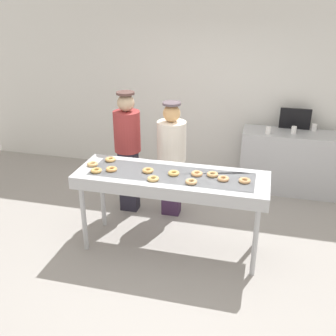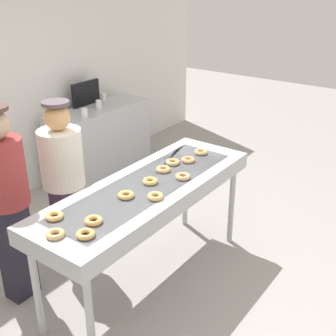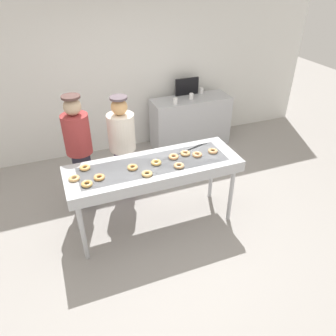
# 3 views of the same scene
# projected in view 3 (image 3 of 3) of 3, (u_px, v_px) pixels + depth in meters

# --- Properties ---
(ground_plane) EXTENTS (16.00, 16.00, 0.00)m
(ground_plane) POSITION_uv_depth(u_px,v_px,m) (156.00, 223.00, 4.49)
(ground_plane) COLOR #9E9993
(back_wall) EXTENTS (8.00, 0.12, 3.02)m
(back_wall) POSITION_uv_depth(u_px,v_px,m) (107.00, 68.00, 5.53)
(back_wall) COLOR white
(back_wall) RESTS_ON ground
(fryer_conveyor) EXTENTS (2.16, 0.72, 0.97)m
(fryer_conveyor) POSITION_uv_depth(u_px,v_px,m) (154.00, 169.00, 4.01)
(fryer_conveyor) COLOR #B7BABF
(fryer_conveyor) RESTS_ON ground
(glazed_donut_0) EXTENTS (0.17, 0.17, 0.04)m
(glazed_donut_0) POSITION_uv_depth(u_px,v_px,m) (85.00, 168.00, 3.87)
(glazed_donut_0) COLOR #ECB161
(glazed_donut_0) RESTS_ON fryer_conveyor
(glazed_donut_1) EXTENTS (0.18, 0.18, 0.04)m
(glazed_donut_1) POSITION_uv_depth(u_px,v_px,m) (133.00, 167.00, 3.87)
(glazed_donut_1) COLOR #E7AB5D
(glazed_donut_1) RESTS_ON fryer_conveyor
(glazed_donut_2) EXTENTS (0.16, 0.16, 0.04)m
(glazed_donut_2) POSITION_uv_depth(u_px,v_px,m) (74.00, 178.00, 3.68)
(glazed_donut_2) COLOR #E0AE6C
(glazed_donut_2) RESTS_ON fryer_conveyor
(glazed_donut_3) EXTENTS (0.14, 0.14, 0.04)m
(glazed_donut_3) POSITION_uv_depth(u_px,v_px,m) (174.00, 157.00, 4.08)
(glazed_donut_3) COLOR #EEAC6D
(glazed_donut_3) RESTS_ON fryer_conveyor
(glazed_donut_4) EXTENTS (0.18, 0.18, 0.04)m
(glazed_donut_4) POSITION_uv_depth(u_px,v_px,m) (197.00, 154.00, 4.12)
(glazed_donut_4) COLOR #E8A86F
(glazed_donut_4) RESTS_ON fryer_conveyor
(glazed_donut_5) EXTENTS (0.17, 0.17, 0.04)m
(glazed_donut_5) POSITION_uv_depth(u_px,v_px,m) (213.00, 151.00, 4.20)
(glazed_donut_5) COLOR #E3A86C
(glazed_donut_5) RESTS_ON fryer_conveyor
(glazed_donut_6) EXTENTS (0.15, 0.15, 0.04)m
(glazed_donut_6) POSITION_uv_depth(u_px,v_px,m) (185.00, 153.00, 4.15)
(glazed_donut_6) COLOR #DDAD6D
(glazed_donut_6) RESTS_ON fryer_conveyor
(glazed_donut_7) EXTENTS (0.16, 0.16, 0.04)m
(glazed_donut_7) POSITION_uv_depth(u_px,v_px,m) (156.00, 162.00, 3.96)
(glazed_donut_7) COLOR #E6B761
(glazed_donut_7) RESTS_ON fryer_conveyor
(glazed_donut_8) EXTENTS (0.17, 0.17, 0.04)m
(glazed_donut_8) POSITION_uv_depth(u_px,v_px,m) (179.00, 166.00, 3.90)
(glazed_donut_8) COLOR tan
(glazed_donut_8) RESTS_ON fryer_conveyor
(glazed_donut_9) EXTENTS (0.17, 0.17, 0.04)m
(glazed_donut_9) POSITION_uv_depth(u_px,v_px,m) (99.00, 177.00, 3.69)
(glazed_donut_9) COLOR #EFA95C
(glazed_donut_9) RESTS_ON fryer_conveyor
(glazed_donut_10) EXTENTS (0.17, 0.17, 0.04)m
(glazed_donut_10) POSITION_uv_depth(u_px,v_px,m) (87.00, 184.00, 3.59)
(glazed_donut_10) COLOR #E3AF5C
(glazed_donut_10) RESTS_ON fryer_conveyor
(glazed_donut_11) EXTENTS (0.17, 0.17, 0.04)m
(glazed_donut_11) POSITION_uv_depth(u_px,v_px,m) (147.00, 174.00, 3.75)
(glazed_donut_11) COLOR #E0B367
(glazed_donut_11) RESTS_ON fryer_conveyor
(worker_baker) EXTENTS (0.38, 0.38, 1.57)m
(worker_baker) POSITION_uv_depth(u_px,v_px,m) (122.00, 142.00, 4.57)
(worker_baker) COLOR #3A2341
(worker_baker) RESTS_ON ground
(worker_assistant) EXTENTS (0.35, 0.35, 1.68)m
(worker_assistant) POSITION_uv_depth(u_px,v_px,m) (79.00, 147.00, 4.33)
(worker_assistant) COLOR #23202D
(worker_assistant) RESTS_ON ground
(prep_counter) EXTENTS (1.47, 0.52, 0.94)m
(prep_counter) POSITION_uv_depth(u_px,v_px,m) (190.00, 122.00, 6.17)
(prep_counter) COLOR #B7BABF
(prep_counter) RESTS_ON ground
(paper_cup_0) EXTENTS (0.07, 0.07, 0.11)m
(paper_cup_0) POSITION_uv_depth(u_px,v_px,m) (175.00, 101.00, 5.66)
(paper_cup_0) COLOR white
(paper_cup_0) RESTS_ON prep_counter
(paper_cup_1) EXTENTS (0.07, 0.07, 0.11)m
(paper_cup_1) POSITION_uv_depth(u_px,v_px,m) (201.00, 91.00, 6.11)
(paper_cup_1) COLOR white
(paper_cup_1) RESTS_ON prep_counter
(paper_cup_2) EXTENTS (0.07, 0.07, 0.11)m
(paper_cup_2) POSITION_uv_depth(u_px,v_px,m) (191.00, 96.00, 5.86)
(paper_cup_2) COLOR white
(paper_cup_2) RESTS_ON prep_counter
(menu_display) EXTENTS (0.45, 0.04, 0.31)m
(menu_display) POSITION_uv_depth(u_px,v_px,m) (187.00, 86.00, 5.99)
(menu_display) COLOR black
(menu_display) RESTS_ON prep_counter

